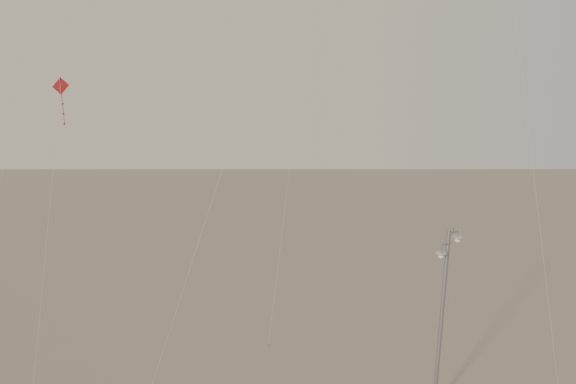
{
  "coord_description": "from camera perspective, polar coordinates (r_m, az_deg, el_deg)",
  "views": [
    {
      "loc": [
        -0.65,
        -20.9,
        14.8
      ],
      "look_at": [
        -0.58,
        5.0,
        9.91
      ],
      "focal_mm": 35.0,
      "sensor_mm": 36.0,
      "label": 1
    }
  ],
  "objects": [
    {
      "name": "street_lamp",
      "position": [
        26.97,
        15.43,
        -11.88
      ],
      "size": [
        1.41,
        1.16,
        8.68
      ],
      "color": "#999BA1",
      "rests_on": "ground"
    },
    {
      "name": "kite_3",
      "position": [
        24.22,
        -22.68,
        2.6
      ],
      "size": [
        0.74,
        6.67,
        15.17
      ],
      "rotation": [
        0.0,
        0.0,
        0.17
      ],
      "color": "maroon",
      "rests_on": "ground"
    },
    {
      "name": "kite_4",
      "position": [
        30.93,
        22.34,
        13.73
      ],
      "size": [
        1.97,
        7.05,
        23.35
      ],
      "rotation": [
        0.0,
        0.0,
        2.08
      ],
      "color": "#2E2826",
      "rests_on": "ground"
    }
  ]
}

